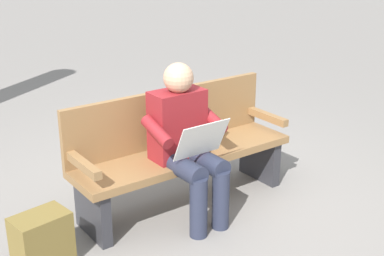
% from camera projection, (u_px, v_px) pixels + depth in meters
% --- Properties ---
extents(ground_plane, '(40.00, 40.00, 0.00)m').
position_uv_depth(ground_plane, '(185.00, 203.00, 4.24)').
color(ground_plane, gray).
extents(bench_near, '(1.83, 0.60, 0.90)m').
position_uv_depth(bench_near, '(179.00, 148.00, 4.14)').
color(bench_near, olive).
rests_on(bench_near, ground).
extents(person_seated, '(0.59, 0.59, 1.18)m').
position_uv_depth(person_seated, '(186.00, 139.00, 3.85)').
color(person_seated, maroon).
rests_on(person_seated, ground).
extents(backpack, '(0.37, 0.30, 0.37)m').
position_uv_depth(backpack, '(42.00, 241.00, 3.39)').
color(backpack, brown).
rests_on(backpack, ground).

